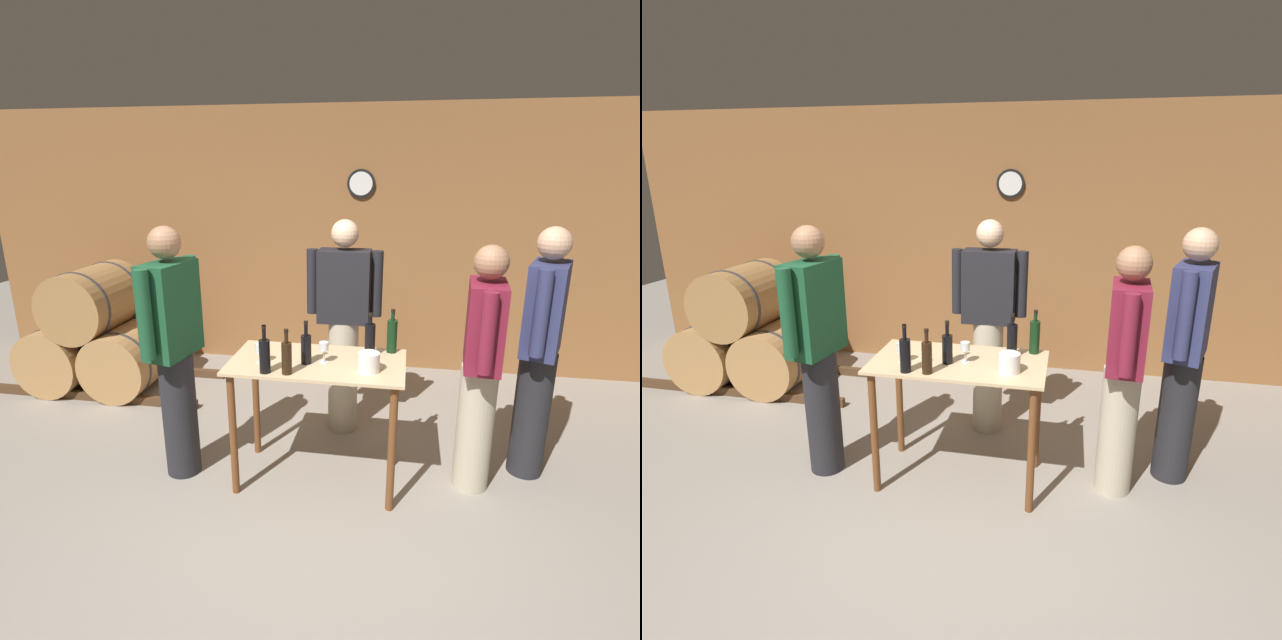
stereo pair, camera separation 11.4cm
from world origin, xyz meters
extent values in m
plane|color=gray|center=(0.00, 0.00, 0.00)|extent=(14.00, 14.00, 0.00)
cube|color=brown|center=(0.00, 2.82, 1.35)|extent=(8.40, 0.05, 2.70)
cylinder|color=black|center=(0.06, 2.78, 1.94)|extent=(0.28, 0.03, 0.28)
cylinder|color=white|center=(0.06, 2.77, 1.94)|extent=(0.23, 0.01, 0.23)
cube|color=#4C331E|center=(-2.40, 1.46, 0.04)|extent=(2.26, 0.06, 0.08)
cube|color=#4C331E|center=(-2.40, 2.16, 0.04)|extent=(2.26, 0.06, 0.08)
cylinder|color=#AD7F4C|center=(-2.73, 1.81, 0.32)|extent=(0.65, 0.87, 0.65)
cylinder|color=#38383D|center=(-2.73, 1.55, 0.32)|extent=(0.66, 0.03, 0.66)
cylinder|color=#38383D|center=(-2.73, 2.07, 0.32)|extent=(0.66, 0.03, 0.66)
cylinder|color=#AD7F4C|center=(-2.06, 1.81, 0.32)|extent=(0.65, 0.87, 0.65)
cylinder|color=#38383D|center=(-2.06, 1.55, 0.32)|extent=(0.66, 0.03, 0.66)
cylinder|color=#38383D|center=(-2.06, 2.07, 0.32)|extent=(0.66, 0.03, 0.66)
cylinder|color=#9E7242|center=(-2.40, 1.81, 0.87)|extent=(0.65, 0.87, 0.65)
cylinder|color=#38383D|center=(-2.40, 1.55, 0.87)|extent=(0.66, 0.03, 0.66)
cylinder|color=#38383D|center=(-2.40, 2.07, 0.87)|extent=(0.66, 0.03, 0.66)
cube|color=#D1B284|center=(0.00, 0.63, 0.88)|extent=(1.15, 0.63, 0.02)
cylinder|color=brown|center=(-0.51, 0.37, 0.43)|extent=(0.05, 0.05, 0.87)
cylinder|color=brown|center=(0.51, 0.37, 0.43)|extent=(0.05, 0.05, 0.87)
cylinder|color=brown|center=(-0.51, 0.88, 0.43)|extent=(0.05, 0.05, 0.87)
cylinder|color=brown|center=(0.51, 0.88, 0.43)|extent=(0.05, 0.05, 0.87)
cylinder|color=black|center=(-0.28, 0.38, 0.99)|extent=(0.07, 0.07, 0.21)
cylinder|color=black|center=(-0.28, 0.38, 1.15)|extent=(0.02, 0.02, 0.10)
cylinder|color=black|center=(-0.28, 0.38, 1.19)|extent=(0.03, 0.03, 0.02)
cylinder|color=black|center=(-0.15, 0.39, 0.99)|extent=(0.06, 0.06, 0.20)
cylinder|color=black|center=(-0.15, 0.39, 1.13)|extent=(0.02, 0.02, 0.09)
cylinder|color=black|center=(-0.15, 0.39, 1.17)|extent=(0.03, 0.03, 0.02)
cylinder|color=black|center=(-0.06, 0.57, 0.98)|extent=(0.07, 0.07, 0.19)
cylinder|color=black|center=(-0.06, 0.57, 1.13)|extent=(0.02, 0.02, 0.10)
cylinder|color=black|center=(-0.06, 0.57, 1.17)|extent=(0.03, 0.03, 0.02)
cylinder|color=black|center=(0.33, 0.77, 1.00)|extent=(0.07, 0.07, 0.23)
cylinder|color=black|center=(0.33, 0.77, 1.15)|extent=(0.02, 0.02, 0.08)
cylinder|color=black|center=(0.33, 0.77, 1.18)|extent=(0.03, 0.03, 0.02)
cylinder|color=black|center=(0.47, 0.87, 1.00)|extent=(0.07, 0.07, 0.23)
cylinder|color=black|center=(0.47, 0.87, 1.15)|extent=(0.02, 0.02, 0.08)
cylinder|color=black|center=(0.47, 0.87, 1.18)|extent=(0.03, 0.03, 0.02)
cylinder|color=silver|center=(-0.36, 0.54, 0.89)|extent=(0.06, 0.06, 0.00)
cylinder|color=silver|center=(-0.36, 0.54, 0.92)|extent=(0.01, 0.01, 0.06)
cylinder|color=silver|center=(-0.36, 0.54, 0.99)|extent=(0.07, 0.07, 0.06)
cylinder|color=silver|center=(0.05, 0.61, 0.89)|extent=(0.06, 0.06, 0.00)
cylinder|color=silver|center=(0.05, 0.61, 0.93)|extent=(0.01, 0.01, 0.08)
cylinder|color=silver|center=(0.05, 0.61, 1.00)|extent=(0.06, 0.06, 0.06)
cylinder|color=white|center=(0.35, 0.51, 0.95)|extent=(0.14, 0.14, 0.12)
cylinder|color=#232328|center=(-0.97, 0.55, 0.45)|extent=(0.24, 0.24, 0.90)
cube|color=#194C2D|center=(-0.97, 0.55, 1.21)|extent=(0.29, 0.43, 0.63)
sphere|color=#9E7051|center=(-0.97, 0.55, 1.65)|extent=(0.21, 0.21, 0.21)
cylinder|color=#194C2D|center=(-1.01, 0.30, 1.24)|extent=(0.09, 0.09, 0.56)
cylinder|color=#194C2D|center=(-0.92, 0.80, 1.24)|extent=(0.09, 0.09, 0.56)
cylinder|color=#B7AD93|center=(0.08, 1.37, 0.47)|extent=(0.24, 0.24, 0.94)
cube|color=black|center=(0.08, 1.37, 1.22)|extent=(0.40, 0.22, 0.56)
sphere|color=beige|center=(0.08, 1.37, 1.63)|extent=(0.21, 0.21, 0.21)
cylinder|color=black|center=(0.33, 1.37, 1.25)|extent=(0.09, 0.09, 0.51)
cylinder|color=black|center=(-0.17, 1.37, 1.25)|extent=(0.09, 0.09, 0.51)
cylinder|color=#B7AD93|center=(1.05, 0.73, 0.44)|extent=(0.24, 0.24, 0.88)
cube|color=maroon|center=(1.05, 0.73, 1.16)|extent=(0.25, 0.42, 0.55)
sphere|color=#9E7051|center=(1.05, 0.73, 1.56)|extent=(0.21, 0.21, 0.21)
cylinder|color=maroon|center=(1.07, 0.98, 1.19)|extent=(0.09, 0.09, 0.49)
cylinder|color=maroon|center=(1.03, 0.48, 1.19)|extent=(0.09, 0.09, 0.49)
cylinder|color=#232328|center=(1.45, 0.97, 0.46)|extent=(0.24, 0.24, 0.91)
cube|color=navy|center=(1.45, 0.97, 1.22)|extent=(0.34, 0.45, 0.61)
sphere|color=tan|center=(1.45, 0.97, 1.65)|extent=(0.21, 0.21, 0.21)
cylinder|color=navy|center=(1.54, 1.20, 1.25)|extent=(0.09, 0.09, 0.55)
cylinder|color=navy|center=(1.37, 0.73, 1.25)|extent=(0.09, 0.09, 0.55)
camera|label=1|loc=(0.55, -2.37, 2.11)|focal=28.00mm
camera|label=2|loc=(0.66, -2.35, 2.11)|focal=28.00mm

